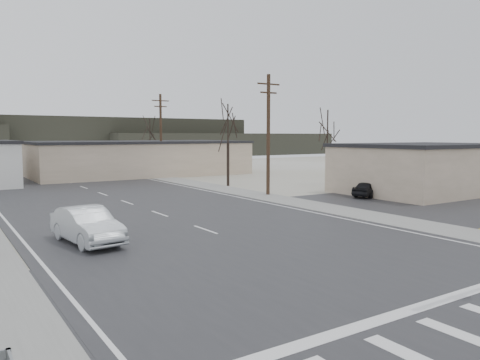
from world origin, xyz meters
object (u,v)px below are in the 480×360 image
object	(u,v)px
car_far_a	(106,169)
car_parked_dark_a	(369,189)
car_parked_dark_b	(429,186)
car_far_b	(26,171)
sedan_crossing	(87,225)

from	to	relation	value
car_far_a	car_parked_dark_a	xyz separation A→B (m)	(11.54, -32.32, -0.09)
car_parked_dark_b	car_far_b	bearing A→B (deg)	40.77
sedan_crossing	car_far_b	distance (m)	41.04
car_far_b	car_parked_dark_b	bearing A→B (deg)	-72.96
sedan_crossing	car_parked_dark_b	bearing A→B (deg)	-2.08
car_far_b	car_parked_dark_a	world-z (taller)	car_parked_dark_a
car_far_a	car_parked_dark_a	size ratio (longest dim) A/B	1.31
sedan_crossing	car_far_b	xyz separation A→B (m)	(3.58, 40.88, -0.21)
sedan_crossing	car_parked_dark_a	distance (m)	24.00
sedan_crossing	car_parked_dark_a	world-z (taller)	sedan_crossing
car_far_a	car_far_b	size ratio (longest dim) A/B	1.37
car_far_b	sedan_crossing	bearing A→B (deg)	-111.73
car_parked_dark_a	car_parked_dark_b	size ratio (longest dim) A/B	0.91
sedan_crossing	car_far_b	bearing A→B (deg)	78.01
car_parked_dark_a	car_far_b	bearing A→B (deg)	12.27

